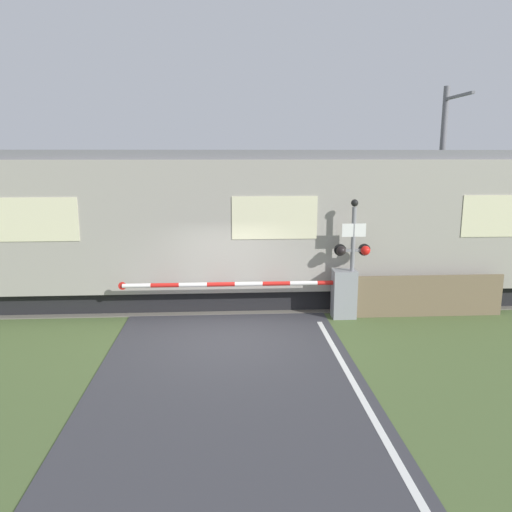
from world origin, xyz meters
TOP-DOWN VIEW (x-y plane):
  - ground_plane at (0.00, 0.00)m, footprint 80.00×80.00m
  - track_bed at (0.00, 3.33)m, footprint 36.00×3.20m
  - train at (1.23, 3.33)m, footprint 21.87×3.16m
  - crossing_barrier at (2.52, 1.39)m, footprint 6.03×0.44m
  - signal_post at (3.18, 1.32)m, footprint 0.92×0.26m
  - catenary_pole at (7.13, 5.44)m, footprint 0.20×1.90m
  - roadside_fence at (5.20, 1.35)m, footprint 3.98×0.06m

SIDE VIEW (x-z plane):
  - ground_plane at x=0.00m, z-range 0.00..0.00m
  - track_bed at x=0.00m, z-range -0.04..0.09m
  - roadside_fence at x=5.20m, z-range 0.00..1.10m
  - crossing_barrier at x=2.52m, z-range 0.06..1.31m
  - signal_post at x=3.18m, z-range 0.22..3.29m
  - train at x=1.23m, z-range 0.05..4.32m
  - catenary_pole at x=7.13m, z-range 0.15..6.46m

